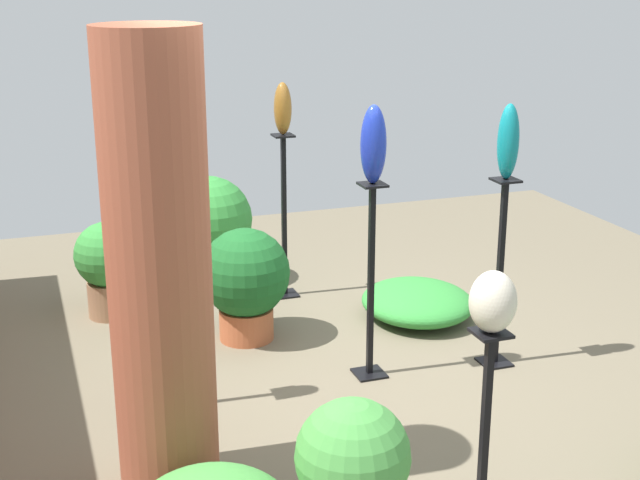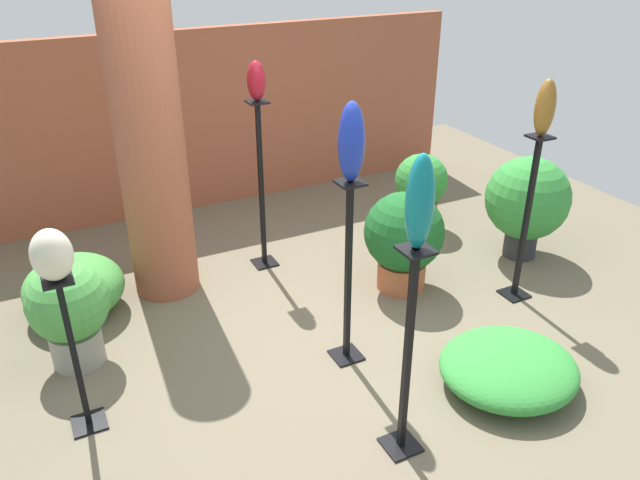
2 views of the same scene
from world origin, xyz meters
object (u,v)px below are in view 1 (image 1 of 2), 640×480
(potted_plant_mid_right, at_px, (108,264))
(potted_plant_mid_left, at_px, (209,222))
(art_vase_bronze, at_px, (283,109))
(art_vase_ruby, at_px, (129,152))
(art_vase_cobalt, at_px, (373,144))
(potted_plant_walkway_edge, at_px, (353,467))
(pedestal_cobalt, at_px, (371,290))
(pedestal_ivory, at_px, (484,440))
(potted_plant_front_right, at_px, (245,279))
(art_vase_ivory, at_px, (493,302))
(brick_pillar, at_px, (159,273))
(pedestal_teal, at_px, (499,281))
(pedestal_bronze, at_px, (284,223))
(pedestal_ruby, at_px, (139,308))
(art_vase_teal, at_px, (508,142))

(potted_plant_mid_right, distance_m, potted_plant_mid_left, 1.02)
(art_vase_bronze, height_order, art_vase_ruby, art_vase_ruby)
(art_vase_cobalt, height_order, potted_plant_walkway_edge, art_vase_cobalt)
(pedestal_cobalt, bearing_deg, potted_plant_walkway_edge, 155.14)
(pedestal_ivory, xyz_separation_m, potted_plant_mid_left, (3.81, 0.48, 0.08))
(pedestal_ivory, distance_m, potted_plant_front_right, 2.60)
(art_vase_cobalt, distance_m, potted_plant_walkway_edge, 2.15)
(pedestal_cobalt, relative_size, potted_plant_front_right, 1.58)
(art_vase_ivory, bearing_deg, brick_pillar, 58.62)
(pedestal_teal, xyz_separation_m, potted_plant_front_right, (0.97, 1.49, -0.14))
(pedestal_bronze, relative_size, art_vase_ruby, 4.32)
(pedestal_cobalt, height_order, art_vase_ivory, same)
(brick_pillar, bearing_deg, pedestal_ruby, 0.24)
(brick_pillar, height_order, pedestal_bronze, brick_pillar)
(art_vase_cobalt, relative_size, potted_plant_front_right, 0.59)
(pedestal_ruby, distance_m, pedestal_ivory, 2.18)
(pedestal_bronze, xyz_separation_m, pedestal_ivory, (-3.30, 0.02, -0.15))
(pedestal_bronze, height_order, art_vase_ruby, art_vase_ruby)
(pedestal_teal, distance_m, potted_plant_front_right, 1.78)
(potted_plant_front_right, relative_size, potted_plant_mid_right, 1.10)
(art_vase_cobalt, relative_size, potted_plant_mid_left, 0.53)
(brick_pillar, distance_m, potted_plant_mid_right, 2.61)
(brick_pillar, xyz_separation_m, art_vase_ruby, (0.86, 0.00, 0.43))
(brick_pillar, distance_m, art_vase_teal, 2.49)
(pedestal_ivory, xyz_separation_m, potted_plant_walkway_edge, (0.04, 0.65, -0.04))
(art_vase_cobalt, distance_m, potted_plant_mid_right, 2.48)
(art_vase_ruby, bearing_deg, potted_plant_mid_right, 0.40)
(art_vase_cobalt, height_order, potted_plant_mid_right, art_vase_cobalt)
(pedestal_teal, xyz_separation_m, art_vase_ruby, (0.11, 2.35, 1.01))
(potted_plant_front_right, distance_m, potted_plant_mid_right, 1.17)
(pedestal_ivory, height_order, potted_plant_front_right, pedestal_ivory)
(art_vase_ruby, bearing_deg, potted_plant_walkway_edge, -156.77)
(pedestal_ruby, distance_m, pedestal_teal, 2.36)
(brick_pillar, bearing_deg, pedestal_ivory, -121.38)
(pedestal_ruby, relative_size, potted_plant_walkway_edge, 1.94)
(pedestal_teal, bearing_deg, brick_pillar, 107.73)
(art_vase_teal, relative_size, potted_plant_mid_left, 0.53)
(potted_plant_front_right, bearing_deg, art_vase_cobalt, -144.06)
(art_vase_ivory, bearing_deg, pedestal_bronze, -0.42)
(brick_pillar, relative_size, art_vase_bronze, 5.81)
(brick_pillar, height_order, potted_plant_mid_right, brick_pillar)
(potted_plant_walkway_edge, bearing_deg, art_vase_ivory, -93.25)
(art_vase_cobalt, xyz_separation_m, art_vase_teal, (-0.12, -0.87, -0.02))
(art_vase_bronze, distance_m, potted_plant_front_right, 1.42)
(potted_plant_front_right, bearing_deg, brick_pillar, 153.40)
(pedestal_bronze, bearing_deg, art_vase_bronze, -7.13)
(art_vase_bronze, distance_m, art_vase_teal, 1.97)
(pedestal_ivory, bearing_deg, art_vase_cobalt, -3.94)
(pedestal_cobalt, bearing_deg, pedestal_ivory, 176.06)
(pedestal_teal, xyz_separation_m, art_vase_bronze, (1.72, 0.97, 0.94))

